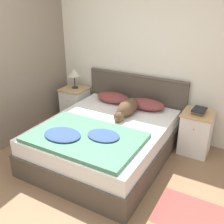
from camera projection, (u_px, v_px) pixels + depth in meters
name	position (u px, v px, depth m)	size (l,w,h in m)	color
ground_plane	(66.00, 206.00, 2.89)	(16.00, 16.00, 0.00)	#896647
wall_back	(146.00, 55.00, 4.06)	(9.00, 0.06, 2.55)	silver
wall_side_left	(19.00, 57.00, 3.92)	(0.06, 3.10, 2.55)	gray
bed	(105.00, 141.00, 3.68)	(1.62, 1.95, 0.53)	#4C4238
headboard	(135.00, 101.00, 4.37)	(1.70, 0.06, 0.97)	#4C4238
nightstand_left	(75.00, 105.00, 4.74)	(0.43, 0.43, 0.63)	white
nightstand_right	(196.00, 133.00, 3.78)	(0.43, 0.43, 0.63)	white
pillow_left	(113.00, 97.00, 4.27)	(0.56, 0.34, 0.15)	brown
pillow_right	(147.00, 104.00, 4.01)	(0.56, 0.34, 0.15)	brown
quilt	(84.00, 137.00, 3.18)	(1.36, 0.91, 0.09)	#4C8466
dog	(127.00, 108.00, 3.79)	(0.23, 0.70, 0.23)	brown
book_stack	(199.00, 111.00, 3.63)	(0.18, 0.25, 0.07)	#AD2D28
table_lamp	(74.00, 73.00, 4.51)	(0.23, 0.23, 0.35)	#2D2D33
rug	(199.00, 218.00, 2.74)	(0.91, 0.58, 0.00)	#93423D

